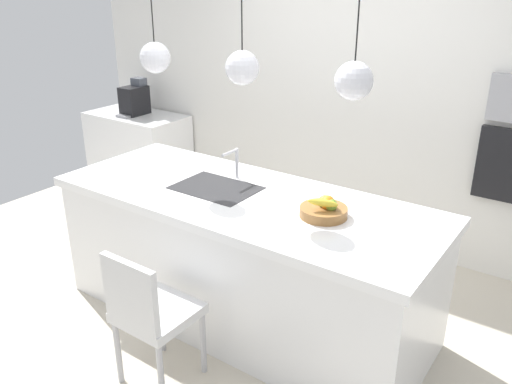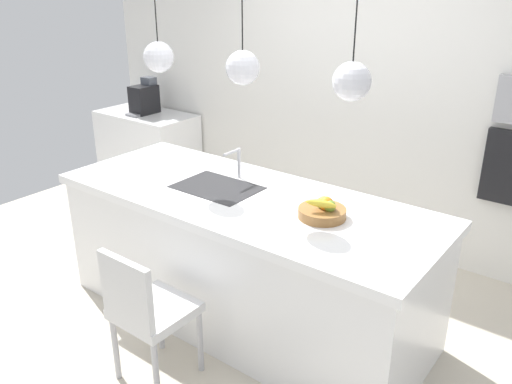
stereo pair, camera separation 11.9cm
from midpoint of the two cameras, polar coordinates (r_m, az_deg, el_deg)
floor at (r=3.92m, az=-0.30°, el=-13.09°), size 6.60×6.60×0.00m
back_wall at (r=4.71m, az=12.20°, el=9.94°), size 6.00×0.10×2.60m
kitchen_island at (r=3.67m, az=-0.31°, el=-7.10°), size 2.62×1.03×0.93m
sink_basin at (r=3.60m, az=-3.28°, el=0.43°), size 0.56×0.40×0.02m
faucet at (r=3.70m, az=-1.19°, el=3.52°), size 0.02×0.17×0.22m
fruit_bowl at (r=3.16m, az=8.30°, el=-1.99°), size 0.29×0.29×0.14m
side_counter at (r=6.07m, az=-10.97°, el=4.33°), size 1.10×0.60×0.87m
coffee_machine at (r=5.92m, az=-11.38°, el=9.85°), size 0.20×0.35×0.38m
chair_near at (r=3.14m, az=-10.63°, el=-12.29°), size 0.41×0.42×0.89m
pendant_light_left at (r=3.72m, az=-9.53°, el=14.18°), size 0.21×0.21×0.81m
pendant_light_center at (r=3.23m, az=-0.36°, el=13.28°), size 0.21×0.21×0.81m
pendant_light_right at (r=2.86m, az=11.49°, el=11.63°), size 0.21×0.21×0.81m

